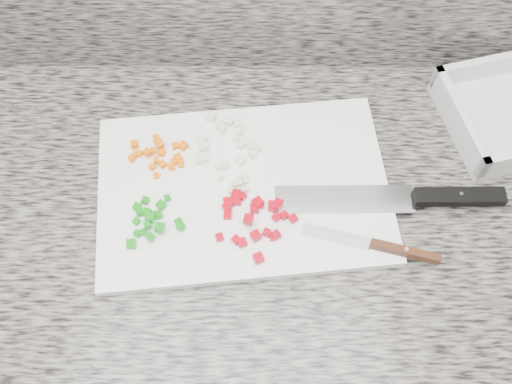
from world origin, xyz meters
TOP-DOWN VIEW (x-y plane):
  - cabinet at (0.00, 1.44)m, footprint 3.92×0.62m
  - countertop at (0.00, 1.44)m, footprint 3.96×0.64m
  - cutting_board at (0.05, 1.47)m, footprint 0.49×0.35m
  - carrot_pile at (-0.09, 1.53)m, footprint 0.10×0.08m
  - onion_pile at (0.02, 1.55)m, footprint 0.11×0.11m
  - green_pepper_pile at (-0.09, 1.41)m, footprint 0.09×0.09m
  - red_pepper_pile at (0.07, 1.42)m, footprint 0.13×0.12m
  - garlic_pile at (0.04, 1.48)m, footprint 0.05×0.04m
  - chef_knife at (0.32, 1.45)m, footprint 0.36×0.05m
  - paring_knife at (0.26, 1.37)m, footprint 0.20×0.07m

SIDE VIEW (x-z plane):
  - cabinet at x=0.00m, z-range 0.00..0.86m
  - countertop at x=0.00m, z-range 0.86..0.90m
  - cutting_board at x=0.05m, z-range 0.90..0.92m
  - garlic_pile at x=0.04m, z-range 0.91..0.92m
  - chef_knife at x=0.32m, z-range 0.91..0.93m
  - paring_knife at x=0.26m, z-range 0.91..0.93m
  - onion_pile at x=0.02m, z-range 0.91..0.93m
  - carrot_pile at x=-0.09m, z-range 0.91..0.93m
  - red_pepper_pile at x=0.07m, z-range 0.91..0.93m
  - green_pepper_pile at x=-0.09m, z-range 0.91..0.93m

